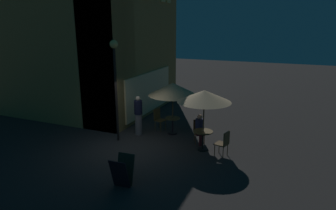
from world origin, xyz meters
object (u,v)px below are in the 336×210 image
patio_umbrella_0 (173,89)px  cafe_chair_1 (224,142)px  cafe_chair_0 (159,118)px  patron_seated_0 (200,127)px  cafe_table_0 (173,123)px  patron_standing_1 (138,115)px  street_lamp_near_corner (115,72)px  cafe_table_1 (203,136)px  menu_sandwich_board (122,171)px  patio_umbrella_1 (204,96)px  cafe_chair_2 (199,129)px

patio_umbrella_0 → cafe_chair_1: bearing=-118.7°
cafe_chair_0 → patron_seated_0: 2.35m
cafe_table_0 → patron_standing_1: 1.54m
street_lamp_near_corner → patio_umbrella_0: size_ratio=1.80×
cafe_table_1 → patio_umbrella_0: patio_umbrella_0 is taller
street_lamp_near_corner → patron_seated_0: street_lamp_near_corner is taller
street_lamp_near_corner → menu_sandwich_board: bearing=-146.0°
cafe_table_0 → patron_seated_0: patron_seated_0 is taller
cafe_table_0 → cafe_chair_1: size_ratio=0.78×
street_lamp_near_corner → patron_seated_0: (0.99, -3.25, -2.21)m
cafe_table_0 → patron_standing_1: (-0.65, 1.35, 0.37)m
patron_seated_0 → street_lamp_near_corner: bearing=-100.6°
patio_umbrella_1 → cafe_chair_1: patio_umbrella_1 is taller
cafe_table_1 → patio_umbrella_1: 1.57m
patio_umbrella_0 → cafe_table_1: bearing=-124.5°
cafe_table_1 → patron_seated_0: 0.68m
patron_standing_1 → menu_sandwich_board: bearing=101.4°
menu_sandwich_board → cafe_chair_2: size_ratio=0.99×
cafe_chair_2 → menu_sandwich_board: bearing=-42.2°
street_lamp_near_corner → patron_seated_0: 4.05m
menu_sandwich_board → patron_seated_0: patron_seated_0 is taller
street_lamp_near_corner → cafe_table_1: street_lamp_near_corner is taller
cafe_chair_0 → cafe_chair_2: (-0.68, -2.13, -0.04)m
cafe_table_1 → cafe_chair_1: 0.89m
cafe_chair_0 → patron_standing_1: size_ratio=0.57×
street_lamp_near_corner → cafe_chair_2: bearing=-70.5°
street_lamp_near_corner → cafe_chair_2: size_ratio=4.41×
patio_umbrella_0 → cafe_chair_1: 3.30m
cafe_table_1 → cafe_chair_1: cafe_chair_1 is taller
street_lamp_near_corner → patio_umbrella_0: (1.59, -1.82, -0.87)m
cafe_chair_0 → cafe_chair_2: 2.24m
menu_sandwich_board → cafe_table_0: (4.68, 0.26, 0.03)m
cafe_table_1 → patron_standing_1: size_ratio=0.45×
menu_sandwich_board → patron_standing_1: (4.03, 1.61, 0.40)m
street_lamp_near_corner → cafe_chair_0: bearing=-29.9°
cafe_chair_1 → patio_umbrella_0: bearing=-13.8°
street_lamp_near_corner → cafe_chair_1: (0.17, -4.42, -2.34)m
street_lamp_near_corner → cafe_table_1: size_ratio=5.31×
cafe_chair_0 → menu_sandwich_board: bearing=-62.4°
cafe_chair_0 → patio_umbrella_0: bearing=0.0°
patio_umbrella_1 → cafe_chair_1: (-0.23, -0.86, -1.58)m
cafe_chair_0 → cafe_chair_1: bearing=-10.3°
cafe_table_1 → patio_umbrella_1: patio_umbrella_1 is taller
patron_seated_0 → menu_sandwich_board: bearing=-43.6°
patio_umbrella_1 → cafe_chair_1: size_ratio=2.47×
cafe_table_0 → cafe_chair_2: (-0.47, -1.35, 0.05)m
patio_umbrella_1 → cafe_chair_2: patio_umbrella_1 is taller
cafe_table_0 → cafe_chair_2: size_ratio=0.80×
patio_umbrella_0 → cafe_chair_0: bearing=74.4°
street_lamp_near_corner → cafe_chair_2: 4.11m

